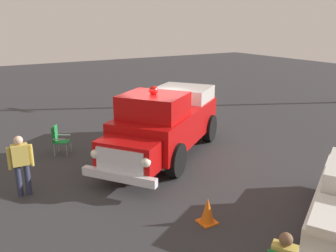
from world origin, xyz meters
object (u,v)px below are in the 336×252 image
Objects in this scene: spectator_standing at (21,162)px; traffic_cone at (208,211)px; vintage_fire_truck at (165,122)px; lawn_chair_by_car at (58,138)px.

spectator_standing reaches higher than traffic_cone.
vintage_fire_truck is 4.82m from spectator_standing.
lawn_chair_by_car is 1.61× the size of traffic_cone.
spectator_standing is at bearing 148.25° from lawn_chair_by_car.
vintage_fire_truck reaches higher than traffic_cone.
lawn_chair_by_car is at bearing 16.12° from traffic_cone.
lawn_chair_by_car reaches higher than traffic_cone.
lawn_chair_by_car is at bearing -31.75° from spectator_standing.
lawn_chair_by_car is 6.48m from traffic_cone.
lawn_chair_by_car is at bearing 58.23° from vintage_fire_truck.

